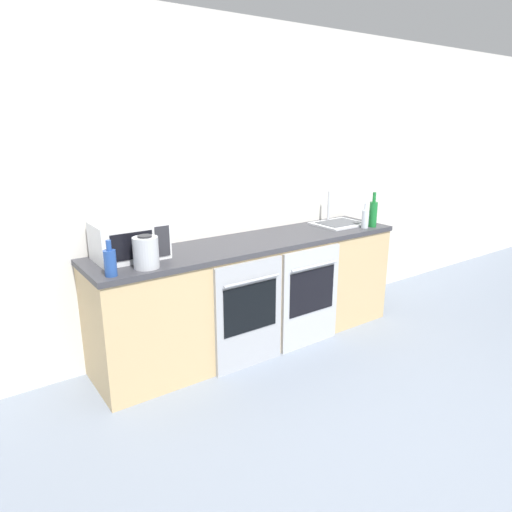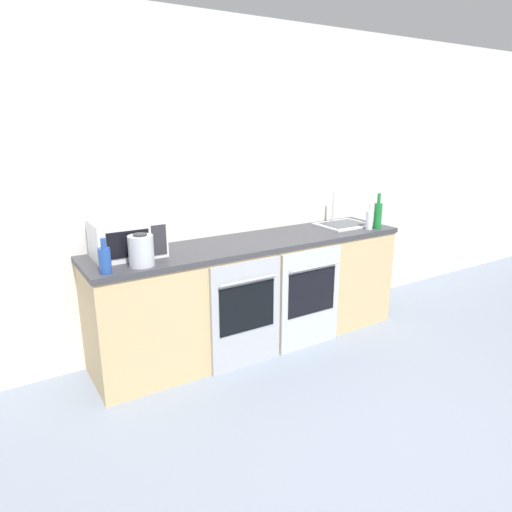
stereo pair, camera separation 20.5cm
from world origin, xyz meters
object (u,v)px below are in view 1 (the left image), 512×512
object	(u,v)px
bottle_blue	(110,262)
sink	(338,223)
oven_left	(249,315)
oven_right	(311,297)
kettle	(146,252)
bottle_green	(373,213)
bottle_clear	(365,218)
microwave	(130,240)

from	to	relation	value
bottle_blue	sink	distance (m)	2.23
oven_left	bottle_blue	xyz separation A→B (m)	(-0.97, 0.10, 0.56)
oven_right	kettle	size ratio (longest dim) A/B	3.87
bottle_blue	bottle_green	bearing A→B (deg)	0.08
oven_left	bottle_clear	bearing A→B (deg)	4.72
oven_right	kettle	xyz separation A→B (m)	(-1.33, 0.13, 0.57)
oven_left	kettle	xyz separation A→B (m)	(-0.72, 0.13, 0.57)
bottle_blue	kettle	xyz separation A→B (m)	(0.24, 0.03, 0.02)
microwave	bottle_blue	world-z (taller)	microwave
bottle_clear	bottle_blue	size ratio (longest dim) A/B	0.99
bottle_clear	bottle_green	bearing A→B (deg)	-6.63
oven_right	bottle_green	world-z (taller)	bottle_green
oven_left	sink	distance (m)	1.38
microwave	bottle_clear	size ratio (longest dim) A/B	2.11
bottle_clear	sink	bearing A→B (deg)	109.99
microwave	bottle_green	xyz separation A→B (m)	(2.15, -0.29, -0.01)
bottle_green	kettle	size ratio (longest dim) A/B	1.45
oven_left	bottle_clear	world-z (taller)	bottle_clear
microwave	kettle	size ratio (longest dim) A/B	2.19
bottle_green	microwave	bearing A→B (deg)	172.20
oven_right	sink	world-z (taller)	sink
bottle_blue	kettle	distance (m)	0.25
bottle_clear	bottle_blue	distance (m)	2.30
bottle_blue	oven_right	bearing A→B (deg)	-3.49
microwave	sink	size ratio (longest dim) A/B	1.05
microwave	sink	xyz separation A→B (m)	(1.98, -0.04, -0.11)
oven_right	microwave	distance (m)	1.52
microwave	kettle	distance (m)	0.27
bottle_clear	sink	distance (m)	0.27
oven_right	sink	size ratio (longest dim) A/B	1.85
bottle_clear	kettle	distance (m)	2.06
bottle_clear	kettle	xyz separation A→B (m)	(-2.06, 0.02, 0.02)
bottle_clear	kettle	world-z (taller)	bottle_clear
microwave	bottle_green	distance (m)	2.17
bottle_clear	bottle_green	world-z (taller)	bottle_green
sink	microwave	bearing A→B (deg)	178.71
oven_left	microwave	world-z (taller)	microwave
bottle_green	oven_left	bearing A→B (deg)	-176.00
microwave	bottle_green	world-z (taller)	bottle_green
sink	bottle_clear	bearing A→B (deg)	-70.01
microwave	bottle_blue	bearing A→B (deg)	-128.35
microwave	bottle_blue	xyz separation A→B (m)	(-0.24, -0.30, -0.04)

